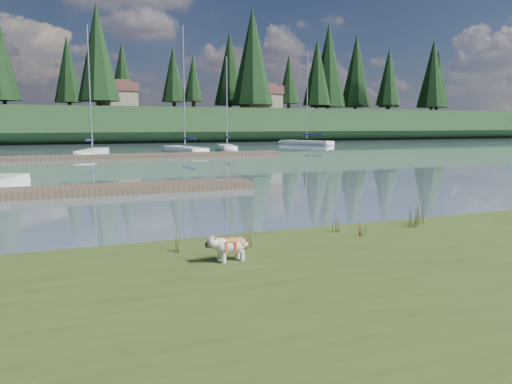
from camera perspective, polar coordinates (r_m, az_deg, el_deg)
name	(u,v)px	position (r m, az deg, el deg)	size (l,w,h in m)	color
ground	(105,159)	(41.80, -16.88, 3.68)	(200.00, 200.00, 0.00)	gray
bank	(367,310)	(7.25, 12.57, -13.08)	(60.00, 9.00, 0.35)	#384A1A
ridge	(77,126)	(84.62, -19.78, 7.15)	(200.00, 20.00, 5.00)	#1A3318
bulldog	(230,245)	(8.78, -3.03, -6.02)	(0.78, 0.37, 0.46)	silver
dock_near	(52,192)	(20.69, -22.30, 0.01)	(16.00, 2.00, 0.30)	#4C3D2C
dock_far	(130,156)	(42.03, -14.16, 4.01)	(26.00, 2.20, 0.30)	#4C3D2C
sailboat_bg_2	(94,152)	(46.39, -17.99, 4.42)	(3.63, 7.46, 11.14)	white
sailboat_bg_3	(182,149)	(49.28, -8.43, 4.88)	(2.85, 8.33, 12.00)	white
sailboat_bg_4	(226,147)	(52.82, -3.40, 5.14)	(2.48, 6.59, 9.71)	white
sailboat_bg_5	(302,142)	(67.54, 5.29, 5.68)	(5.04, 8.70, 12.40)	white
weed_0	(246,237)	(9.68, -1.13, -5.15)	(0.17, 0.14, 0.52)	#475B23
weed_1	(335,223)	(11.19, 9.06, -3.53)	(0.17, 0.14, 0.49)	#475B23
weed_2	(419,213)	(12.49, 18.16, -2.25)	(0.17, 0.14, 0.70)	#475B23
weed_3	(177,239)	(9.49, -9.04, -5.30)	(0.17, 0.14, 0.60)	#475B23
weed_4	(363,229)	(10.94, 12.18, -4.16)	(0.17, 0.14, 0.37)	#475B23
weed_5	(413,215)	(12.15, 17.50, -2.56)	(0.17, 0.14, 0.67)	#475B23
mud_lip	(250,246)	(11.00, -0.69, -6.23)	(60.00, 0.50, 0.14)	#33281C
conifer_3	(2,62)	(84.23, -27.03, 13.07)	(4.84, 4.84, 12.25)	#382619
conifer_4	(98,52)	(78.53, -17.63, 14.99)	(6.16, 6.16, 15.10)	#382619
conifer_5	(173,74)	(84.09, -9.41, 13.18)	(3.96, 3.96, 10.35)	#382619
conifer_6	(252,56)	(86.44, -0.41, 15.25)	(7.04, 7.04, 17.00)	#382619
conifer_7	(317,72)	(94.92, 6.98, 13.42)	(5.28, 5.28, 13.20)	#382619
conifer_8	(389,77)	(98.57, 14.92, 12.61)	(4.62, 4.62, 11.77)	#382619
conifer_9	(433,73)	(109.19, 19.55, 12.65)	(5.94, 5.94, 14.62)	#382619
house_1	(116,95)	(83.25, -15.67, 10.63)	(6.30, 5.30, 4.65)	gray
house_2	(261,97)	(87.50, 0.58, 10.76)	(6.30, 5.30, 4.65)	gray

